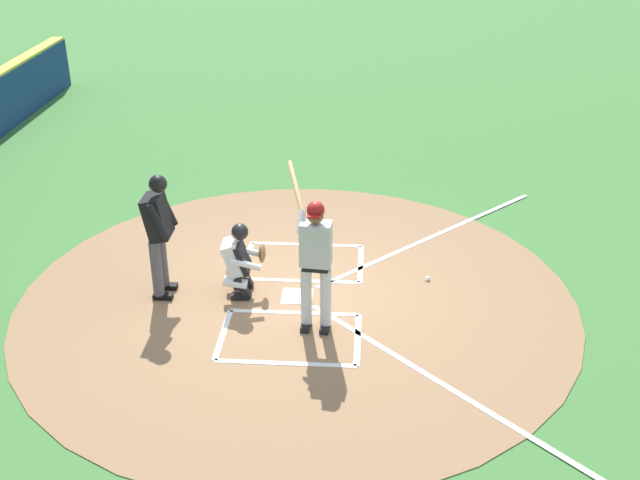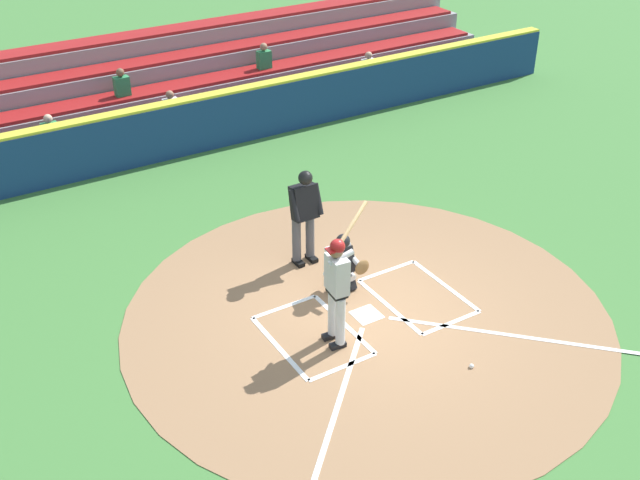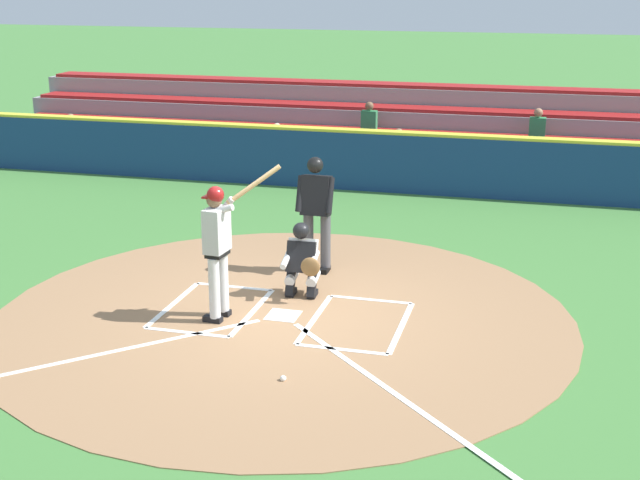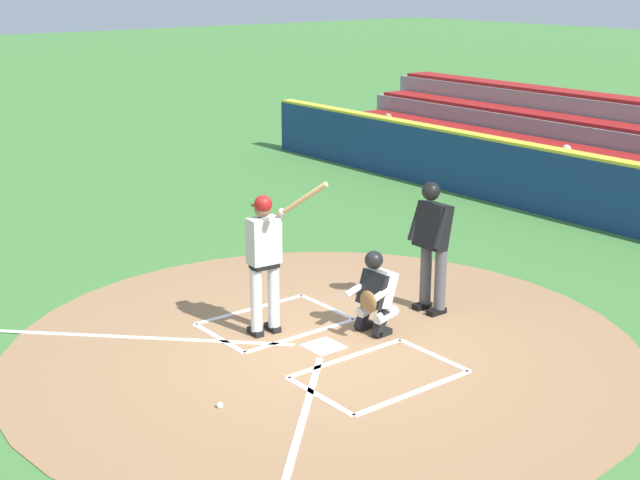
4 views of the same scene
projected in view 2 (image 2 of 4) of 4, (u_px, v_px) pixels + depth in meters
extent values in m
plane|color=#427A38|center=(367.00, 315.00, 12.87)|extent=(120.00, 120.00, 0.00)
cylinder|color=#99704C|center=(367.00, 315.00, 12.86)|extent=(8.00, 8.00, 0.01)
cube|color=white|center=(367.00, 315.00, 12.86)|extent=(0.44, 0.44, 0.01)
cube|color=white|center=(387.00, 271.00, 13.99)|extent=(1.20, 0.08, 0.01)
cube|color=white|center=(451.00, 323.00, 12.67)|extent=(1.20, 0.08, 0.01)
cube|color=white|center=(389.00, 306.00, 13.06)|extent=(0.08, 1.80, 0.01)
cube|color=white|center=(445.00, 285.00, 13.60)|extent=(0.08, 1.80, 0.01)
cube|color=white|center=(284.00, 307.00, 13.05)|extent=(1.20, 0.08, 0.01)
cube|color=white|center=(343.00, 367.00, 11.73)|extent=(1.20, 0.08, 0.01)
cube|color=white|center=(344.00, 323.00, 12.66)|extent=(0.08, 1.80, 0.01)
cube|color=white|center=(279.00, 348.00, 12.12)|extent=(0.08, 1.80, 0.01)
cube|color=white|center=(325.00, 444.00, 10.38)|extent=(3.73, 3.73, 0.01)
cube|color=white|center=(553.00, 341.00, 12.26)|extent=(3.73, 3.73, 0.01)
cylinder|color=silver|center=(340.00, 321.00, 11.91)|extent=(0.15, 0.15, 0.84)
cube|color=black|center=(338.00, 345.00, 12.13)|extent=(0.27, 0.14, 0.09)
cylinder|color=silver|center=(333.00, 312.00, 12.11)|extent=(0.15, 0.15, 0.84)
cube|color=black|center=(330.00, 336.00, 12.33)|extent=(0.27, 0.14, 0.09)
cube|color=black|center=(337.00, 291.00, 11.77)|extent=(0.25, 0.36, 0.10)
cube|color=#BCBCBC|center=(337.00, 274.00, 11.61)|extent=(0.28, 0.42, 0.60)
sphere|color=brown|center=(336.00, 251.00, 11.39)|extent=(0.21, 0.21, 0.21)
sphere|color=maroon|center=(337.00, 247.00, 11.36)|extent=(0.23, 0.23, 0.23)
cube|color=maroon|center=(331.00, 250.00, 11.33)|extent=(0.13, 0.18, 0.02)
cylinder|color=#BCBCBC|center=(341.00, 258.00, 11.47)|extent=(0.43, 0.13, 0.21)
cylinder|color=#BCBCBC|center=(334.00, 251.00, 11.63)|extent=(0.27, 0.11, 0.29)
cylinder|color=tan|center=(352.00, 224.00, 11.71)|extent=(0.70, 0.30, 0.53)
cylinder|color=tan|center=(338.00, 247.00, 11.61)|extent=(0.09, 0.10, 0.08)
cube|color=black|center=(349.00, 286.00, 13.53)|extent=(0.13, 0.27, 0.09)
cube|color=black|center=(351.00, 279.00, 13.42)|extent=(0.13, 0.25, 0.37)
cylinder|color=silver|center=(347.00, 273.00, 13.45)|extent=(0.17, 0.37, 0.21)
cube|color=black|center=(334.00, 291.00, 13.38)|extent=(0.13, 0.27, 0.09)
cube|color=black|center=(335.00, 285.00, 13.27)|extent=(0.13, 0.25, 0.37)
cylinder|color=silver|center=(332.00, 278.00, 13.30)|extent=(0.17, 0.37, 0.21)
cube|color=silver|center=(340.00, 259.00, 13.21)|extent=(0.42, 0.38, 0.52)
cube|color=black|center=(343.00, 261.00, 13.13)|extent=(0.43, 0.24, 0.46)
sphere|color=tan|center=(342.00, 242.00, 12.97)|extent=(0.21, 0.21, 0.21)
sphere|color=black|center=(343.00, 241.00, 12.94)|extent=(0.24, 0.24, 0.24)
cylinder|color=silver|center=(355.00, 260.00, 13.19)|extent=(0.11, 0.45, 0.20)
cylinder|color=silver|center=(336.00, 268.00, 13.00)|extent=(0.11, 0.45, 0.20)
ellipsoid|color=brown|center=(362.00, 267.00, 13.07)|extent=(0.28, 0.11, 0.28)
cylinder|color=#4C4C51|center=(310.00, 235.00, 14.09)|extent=(0.16, 0.16, 0.86)
cube|color=black|center=(312.00, 258.00, 14.29)|extent=(0.13, 0.28, 0.09)
cylinder|color=#4C4C51|center=(297.00, 239.00, 13.96)|extent=(0.16, 0.16, 0.86)
cube|color=black|center=(298.00, 263.00, 14.16)|extent=(0.13, 0.28, 0.09)
cube|color=black|center=(304.00, 202.00, 13.61)|extent=(0.44, 0.37, 0.66)
sphere|color=tan|center=(305.00, 179.00, 13.34)|extent=(0.22, 0.22, 0.22)
sphere|color=black|center=(305.00, 178.00, 13.32)|extent=(0.25, 0.25, 0.25)
cylinder|color=black|center=(318.00, 199.00, 13.65)|extent=(0.10, 0.29, 0.56)
cylinder|color=black|center=(294.00, 206.00, 13.43)|extent=(0.10, 0.29, 0.56)
sphere|color=white|center=(472.00, 366.00, 11.71)|extent=(0.07, 0.07, 0.07)
cube|color=navy|center=(184.00, 128.00, 18.03)|extent=(22.00, 0.36, 1.25)
cube|color=yellow|center=(181.00, 101.00, 17.69)|extent=(22.00, 0.32, 0.06)
cube|color=gray|center=(169.00, 129.00, 18.98)|extent=(20.00, 0.85, 0.45)
cube|color=maroon|center=(168.00, 119.00, 18.85)|extent=(19.60, 0.72, 0.08)
cube|color=gray|center=(155.00, 109.00, 19.49)|extent=(20.00, 0.85, 0.90)
cube|color=maroon|center=(153.00, 90.00, 19.24)|extent=(19.60, 0.72, 0.08)
cube|color=gray|center=(142.00, 90.00, 19.99)|extent=(20.00, 0.85, 1.35)
cube|color=maroon|center=(138.00, 63.00, 19.62)|extent=(19.60, 0.72, 0.08)
cube|color=gray|center=(129.00, 73.00, 20.50)|extent=(20.00, 0.85, 1.80)
cube|color=maroon|center=(125.00, 37.00, 20.01)|extent=(19.60, 0.72, 0.08)
cube|color=white|center=(368.00, 68.00, 21.27)|extent=(0.36, 0.22, 0.46)
sphere|color=tan|center=(369.00, 55.00, 21.10)|extent=(0.20, 0.20, 0.20)
cube|color=#2D844C|center=(264.00, 60.00, 20.44)|extent=(0.36, 0.22, 0.46)
sphere|color=#9E7051|center=(264.00, 47.00, 20.26)|extent=(0.20, 0.20, 0.20)
cube|color=white|center=(171.00, 108.00, 18.71)|extent=(0.36, 0.22, 0.46)
sphere|color=#9E7051|center=(170.00, 95.00, 18.54)|extent=(0.20, 0.20, 0.20)
cube|color=#2D844C|center=(122.00, 86.00, 18.72)|extent=(0.36, 0.22, 0.46)
sphere|color=brown|center=(120.00, 72.00, 18.54)|extent=(0.20, 0.20, 0.20)
cube|color=#2D844C|center=(51.00, 133.00, 17.43)|extent=(0.36, 0.22, 0.46)
sphere|color=beige|center=(48.00, 119.00, 17.26)|extent=(0.20, 0.20, 0.20)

